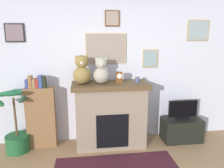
# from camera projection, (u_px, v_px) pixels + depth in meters

# --- Properties ---
(back_wall) EXTENTS (5.20, 0.15, 2.60)m
(back_wall) POSITION_uv_depth(u_px,v_px,m) (105.00, 71.00, 4.02)
(back_wall) COLOR silver
(back_wall) RESTS_ON ground_plane
(fireplace) EXTENTS (1.33, 0.60, 1.15)m
(fireplace) POSITION_uv_depth(u_px,v_px,m) (110.00, 114.00, 3.87)
(fireplace) COLOR gray
(fireplace) RESTS_ON ground_plane
(bookshelf) EXTENTS (0.49, 0.16, 1.30)m
(bookshelf) POSITION_uv_depth(u_px,v_px,m) (41.00, 115.00, 3.78)
(bookshelf) COLOR brown
(bookshelf) RESTS_ON ground_plane
(potted_plant) EXTENTS (0.58, 0.60, 1.11)m
(potted_plant) POSITION_uv_depth(u_px,v_px,m) (17.00, 132.00, 3.68)
(potted_plant) COLOR #1E592D
(potted_plant) RESTS_ON ground_plane
(tv_stand) EXTENTS (0.72, 0.40, 0.43)m
(tv_stand) POSITION_uv_depth(u_px,v_px,m) (181.00, 129.00, 4.10)
(tv_stand) COLOR black
(tv_stand) RESTS_ON ground_plane
(television) EXTENTS (0.55, 0.14, 0.36)m
(television) POSITION_uv_depth(u_px,v_px,m) (183.00, 110.00, 4.01)
(television) COLOR black
(television) RESTS_ON tv_stand
(candle_jar) EXTENTS (0.08, 0.08, 0.10)m
(candle_jar) POSITION_uv_depth(u_px,v_px,m) (137.00, 80.00, 3.78)
(candle_jar) COLOR #4C517A
(candle_jar) RESTS_ON fireplace
(mantel_clock) EXTENTS (0.11, 0.08, 0.19)m
(mantel_clock) POSITION_uv_depth(u_px,v_px,m) (119.00, 77.00, 3.72)
(mantel_clock) COLOR brown
(mantel_clock) RESTS_ON fireplace
(teddy_bear_tan) EXTENTS (0.30, 0.30, 0.49)m
(teddy_bear_tan) POSITION_uv_depth(u_px,v_px,m) (82.00, 71.00, 3.62)
(teddy_bear_tan) COLOR olive
(teddy_bear_tan) RESTS_ON fireplace
(teddy_bear_brown) EXTENTS (0.28, 0.28, 0.45)m
(teddy_bear_brown) POSITION_uv_depth(u_px,v_px,m) (101.00, 72.00, 3.66)
(teddy_bear_brown) COLOR #A6A08F
(teddy_bear_brown) RESTS_ON fireplace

